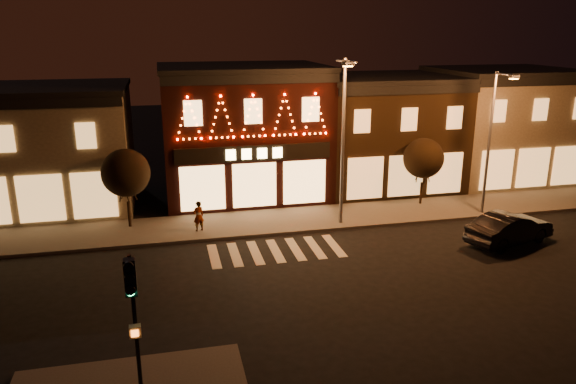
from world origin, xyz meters
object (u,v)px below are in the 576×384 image
object	(u,v)px
pedestrian	(198,216)
dark_sedan	(510,228)
streetlamp_mid	(344,130)
traffic_signal_near	(133,303)

from	to	relation	value
pedestrian	dark_sedan	bearing A→B (deg)	140.41
streetlamp_mid	pedestrian	bearing A→B (deg)	160.24
streetlamp_mid	pedestrian	size ratio (longest dim) A/B	5.42
dark_sedan	pedestrian	xyz separation A→B (m)	(-15.16, 4.94, 0.17)
traffic_signal_near	dark_sedan	xyz separation A→B (m)	(17.79, 8.79, -2.55)
traffic_signal_near	dark_sedan	size ratio (longest dim) A/B	0.94
traffic_signal_near	dark_sedan	bearing A→B (deg)	24.34
traffic_signal_near	dark_sedan	world-z (taller)	traffic_signal_near
dark_sedan	pedestrian	bearing A→B (deg)	54.69
traffic_signal_near	streetlamp_mid	xyz separation A→B (m)	(10.30, 13.02, 2.00)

